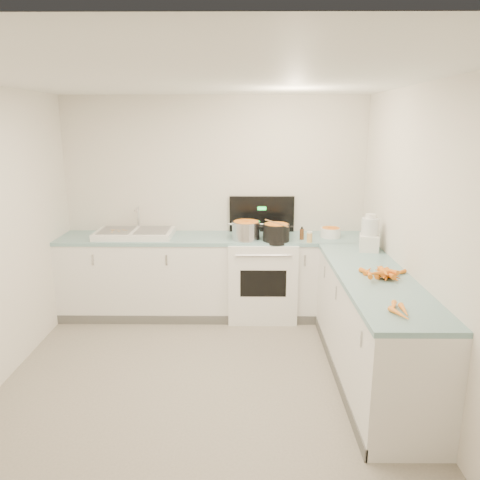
{
  "coord_description": "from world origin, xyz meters",
  "views": [
    {
      "loc": [
        0.34,
        -3.45,
        2.19
      ],
      "look_at": [
        0.3,
        1.1,
        1.05
      ],
      "focal_mm": 35.0,
      "sensor_mm": 36.0,
      "label": 1
    }
  ],
  "objects_px": {
    "sink": "(135,233)",
    "spice_jar": "(309,238)",
    "black_pot": "(276,233)",
    "food_processor": "(369,235)",
    "stove": "(262,276)",
    "steel_pot": "(246,231)",
    "mixing_bowl": "(331,232)",
    "extract_bottle": "(302,234)"
  },
  "relations": [
    {
      "from": "food_processor",
      "to": "sink",
      "type": "bearing_deg",
      "value": 166.81
    },
    {
      "from": "mixing_bowl",
      "to": "stove",
      "type": "bearing_deg",
      "value": -179.92
    },
    {
      "from": "black_pot",
      "to": "spice_jar",
      "type": "relative_size",
      "value": 2.82
    },
    {
      "from": "black_pot",
      "to": "extract_bottle",
      "type": "bearing_deg",
      "value": 12.82
    },
    {
      "from": "steel_pot",
      "to": "food_processor",
      "type": "height_order",
      "value": "food_processor"
    },
    {
      "from": "sink",
      "to": "mixing_bowl",
      "type": "distance_m",
      "value": 2.22
    },
    {
      "from": "steel_pot",
      "to": "mixing_bowl",
      "type": "bearing_deg",
      "value": 7.7
    },
    {
      "from": "extract_bottle",
      "to": "spice_jar",
      "type": "bearing_deg",
      "value": -62.35
    },
    {
      "from": "stove",
      "to": "food_processor",
      "type": "xyz_separation_m",
      "value": [
        1.05,
        -0.57,
        0.63
      ]
    },
    {
      "from": "food_processor",
      "to": "stove",
      "type": "bearing_deg",
      "value": 151.5
    },
    {
      "from": "food_processor",
      "to": "black_pot",
      "type": "bearing_deg",
      "value": 156.54
    },
    {
      "from": "mixing_bowl",
      "to": "food_processor",
      "type": "xyz_separation_m",
      "value": [
        0.28,
        -0.57,
        0.11
      ]
    },
    {
      "from": "black_pot",
      "to": "food_processor",
      "type": "bearing_deg",
      "value": -23.46
    },
    {
      "from": "black_pot",
      "to": "mixing_bowl",
      "type": "relative_size",
      "value": 1.26
    },
    {
      "from": "extract_bottle",
      "to": "food_processor",
      "type": "distance_m",
      "value": 0.78
    },
    {
      "from": "steel_pot",
      "to": "extract_bottle",
      "type": "xyz_separation_m",
      "value": [
        0.62,
        0.02,
        -0.03
      ]
    },
    {
      "from": "stove",
      "to": "sink",
      "type": "relative_size",
      "value": 1.58
    },
    {
      "from": "food_processor",
      "to": "spice_jar",
      "type": "bearing_deg",
      "value": 149.13
    },
    {
      "from": "sink",
      "to": "spice_jar",
      "type": "xyz_separation_m",
      "value": [
        1.95,
        -0.26,
        0.01
      ]
    },
    {
      "from": "extract_bottle",
      "to": "steel_pot",
      "type": "bearing_deg",
      "value": -178.41
    },
    {
      "from": "steel_pot",
      "to": "mixing_bowl",
      "type": "relative_size",
      "value": 1.34
    },
    {
      "from": "sink",
      "to": "black_pot",
      "type": "relative_size",
      "value": 2.97
    },
    {
      "from": "black_pot",
      "to": "mixing_bowl",
      "type": "xyz_separation_m",
      "value": [
        0.63,
        0.18,
        -0.03
      ]
    },
    {
      "from": "steel_pot",
      "to": "spice_jar",
      "type": "height_order",
      "value": "steel_pot"
    },
    {
      "from": "stove",
      "to": "spice_jar",
      "type": "distance_m",
      "value": 0.76
    },
    {
      "from": "mixing_bowl",
      "to": "food_processor",
      "type": "bearing_deg",
      "value": -63.76
    },
    {
      "from": "stove",
      "to": "steel_pot",
      "type": "distance_m",
      "value": 0.6
    },
    {
      "from": "steel_pot",
      "to": "sink",
      "type": "bearing_deg",
      "value": 173.52
    },
    {
      "from": "stove",
      "to": "food_processor",
      "type": "height_order",
      "value": "stove"
    },
    {
      "from": "extract_bottle",
      "to": "spice_jar",
      "type": "distance_m",
      "value": 0.15
    },
    {
      "from": "black_pot",
      "to": "food_processor",
      "type": "xyz_separation_m",
      "value": [
        0.91,
        -0.39,
        0.08
      ]
    },
    {
      "from": "sink",
      "to": "food_processor",
      "type": "height_order",
      "value": "food_processor"
    },
    {
      "from": "sink",
      "to": "extract_bottle",
      "type": "bearing_deg",
      "value": -3.85
    },
    {
      "from": "sink",
      "to": "steel_pot",
      "type": "xyz_separation_m",
      "value": [
        1.26,
        -0.14,
        0.05
      ]
    },
    {
      "from": "stove",
      "to": "black_pot",
      "type": "height_order",
      "value": "stove"
    },
    {
      "from": "extract_bottle",
      "to": "food_processor",
      "type": "relative_size",
      "value": 0.32
    },
    {
      "from": "sink",
      "to": "food_processor",
      "type": "distance_m",
      "value": 2.57
    },
    {
      "from": "mixing_bowl",
      "to": "extract_bottle",
      "type": "relative_size",
      "value": 1.93
    },
    {
      "from": "sink",
      "to": "mixing_bowl",
      "type": "relative_size",
      "value": 3.76
    },
    {
      "from": "spice_jar",
      "to": "food_processor",
      "type": "bearing_deg",
      "value": -30.87
    },
    {
      "from": "sink",
      "to": "spice_jar",
      "type": "height_order",
      "value": "sink"
    },
    {
      "from": "extract_bottle",
      "to": "mixing_bowl",
      "type": "bearing_deg",
      "value": 18.28
    }
  ]
}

